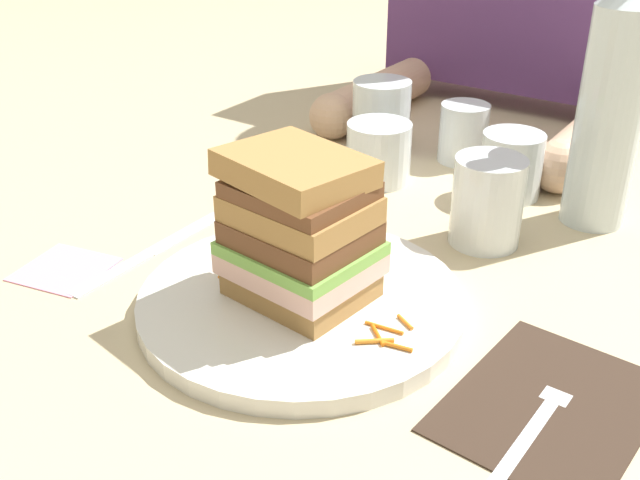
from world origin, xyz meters
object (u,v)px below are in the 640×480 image
Objects in this scene: sandwich at (299,230)px; water_bottle at (612,105)px; knife at (148,253)px; fork at (540,416)px; napkin_dark at (552,402)px; napkin_pink at (65,269)px; juice_glass at (487,204)px; empty_tumbler_3 at (463,133)px; main_plate at (300,303)px; empty_tumbler_0 at (381,116)px; empty_tumbler_2 at (379,152)px; empty_tumbler_1 at (511,165)px.

sandwich is 0.36m from water_bottle.
fork is at bearing -2.05° from knife.
napkin_dark is 0.45m from napkin_pink.
knife is 2.24× the size of juice_glass.
napkin_dark is 0.40m from knife.
empty_tumbler_3 is at bearing 69.77° from knife.
empty_tumbler_3 is 0.50m from napkin_pink.
main_plate is 2.18× the size of sandwich.
main_plate is 0.40m from empty_tumbler_0.
napkin_pink is at bearing -173.33° from fork.
empty_tumbler_0 is 1.25× the size of empty_tumbler_3.
juice_glass reaches higher than knife.
juice_glass is (-0.14, 0.20, 0.04)m from napkin_dark.
fork is 0.83× the size of knife.
empty_tumbler_0 is (-0.14, 0.37, 0.04)m from main_plate.
water_bottle reaches higher than knife.
empty_tumbler_1 is at bearing 18.35° from empty_tumbler_2.
juice_glass is 0.16m from water_bottle.
main_plate is at bearing -35.80° from sandwich.
napkin_dark is 0.42m from empty_tumbler_2.
knife is 0.48m from water_bottle.
juice_glass is 1.18× the size of empty_tumbler_2.
sandwich is 1.65× the size of napkin_pink.
main_plate is 0.07m from sandwich.
main_plate is 0.22m from juice_glass.
water_bottle is 0.13m from empty_tumbler_1.
fork is 1.86× the size of juice_glass.
empty_tumbler_0 is (-0.36, 0.39, 0.04)m from fork.
knife is at bearing -178.86° from napkin_dark.
empty_tumbler_0 is 0.45m from napkin_pink.
empty_tumbler_0 is at bearing 143.03° from juice_glass.
fork is at bearing -58.42° from empty_tumbler_3.
sandwich is 0.25m from napkin_pink.
napkin_pink is (-0.44, -0.07, -0.00)m from napkin_dark.
empty_tumbler_1 is 0.11m from empty_tumbler_3.
juice_glass is at bearing 69.15° from sandwich.
water_bottle is at bearing -6.31° from empty_tumbler_1.
empty_tumbler_1 is at bearing 54.58° from knife.
sandwich is 1.41× the size of empty_tumbler_0.
empty_tumbler_3 is 0.94× the size of napkin_pink.
water_bottle is (0.07, 0.11, 0.09)m from juice_glass.
napkin_pink is at bearing -134.19° from water_bottle.
napkin_dark is at bearing -45.54° from empty_tumbler_0.
juice_glass is at bearing -59.13° from empty_tumbler_3.
main_plate reaches higher than napkin_dark.
napkin_dark is 0.37m from empty_tumbler_1.
sandwich reaches higher than main_plate.
juice_glass is at bearing 39.11° from knife.
knife is (-0.18, -0.00, -0.08)m from sandwich.
napkin_pink is (-0.38, -0.39, -0.13)m from water_bottle.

